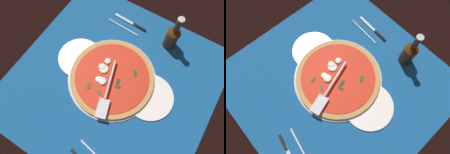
% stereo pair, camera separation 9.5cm
% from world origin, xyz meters
% --- Properties ---
extents(ground_plane, '(0.96, 0.96, 0.01)m').
position_xyz_m(ground_plane, '(0.00, 0.00, -0.00)').
color(ground_plane, '#154E8A').
extents(checker_pattern, '(0.96, 0.96, 0.00)m').
position_xyz_m(checker_pattern, '(0.00, 0.00, 0.00)').
color(checker_pattern, silver).
rests_on(checker_pattern, ground_plane).
extents(pizza_pan, '(0.44, 0.44, 0.01)m').
position_xyz_m(pizza_pan, '(-0.01, 0.01, 0.01)').
color(pizza_pan, '#AFB0B9').
rests_on(pizza_pan, ground_plane).
extents(dinner_plate_left, '(0.22, 0.22, 0.01)m').
position_xyz_m(dinner_plate_left, '(-0.22, 0.02, 0.01)').
color(dinner_plate_left, silver).
rests_on(dinner_plate_left, ground_plane).
extents(dinner_plate_right, '(0.23, 0.23, 0.01)m').
position_xyz_m(dinner_plate_right, '(0.19, 0.03, 0.01)').
color(dinner_plate_right, white).
rests_on(dinner_plate_right, ground_plane).
extents(pizza, '(0.42, 0.42, 0.03)m').
position_xyz_m(pizza, '(-0.02, 0.01, 0.02)').
color(pizza, tan).
rests_on(pizza, pizza_pan).
extents(pizza_server, '(0.12, 0.29, 0.01)m').
position_xyz_m(pizza_server, '(0.01, -0.06, 0.04)').
color(pizza_server, silver).
rests_on(pizza_server, pizza).
extents(place_setting_far, '(0.21, 0.12, 0.01)m').
position_xyz_m(place_setting_far, '(-0.10, 0.33, 0.00)').
color(place_setting_far, white).
rests_on(place_setting_far, ground_plane).
extents(beer_bottle, '(0.07, 0.07, 0.21)m').
position_xyz_m(beer_bottle, '(0.14, 0.34, 0.08)').
color(beer_bottle, '#48290B').
rests_on(beer_bottle, ground_plane).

